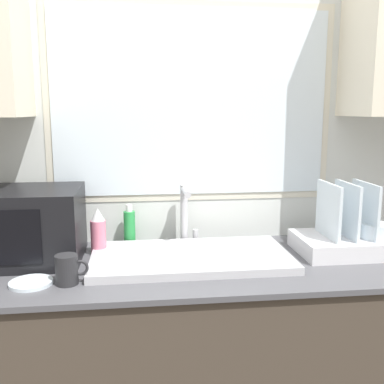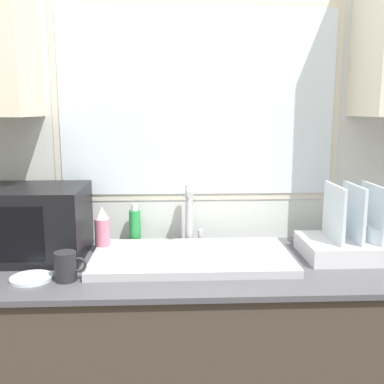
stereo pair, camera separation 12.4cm
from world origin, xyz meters
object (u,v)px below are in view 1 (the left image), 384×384
object	(u,v)px
spray_bottle	(98,233)
mug_near_sink	(67,270)
faucet	(185,210)
microwave	(20,225)
dish_rack	(348,237)
soap_bottle	(130,227)

from	to	relation	value
spray_bottle	mug_near_sink	bearing A→B (deg)	-104.32
faucet	microwave	size ratio (longest dim) A/B	0.56
dish_rack	mug_near_sink	xyz separation A→B (m)	(-1.08, -0.21, -0.01)
faucet	soap_bottle	distance (m)	0.25
faucet	mug_near_sink	world-z (taller)	faucet
microwave	mug_near_sink	distance (m)	0.36
faucet	microwave	distance (m)	0.67
microwave	spray_bottle	bearing A→B (deg)	6.67
faucet	spray_bottle	world-z (taller)	faucet
microwave	soap_bottle	distance (m)	0.45
microwave	mug_near_sink	xyz separation A→B (m)	(0.21, -0.27, -0.09)
dish_rack	soap_bottle	bearing A→B (deg)	165.81
microwave	dish_rack	bearing A→B (deg)	-2.87
faucet	dish_rack	xyz separation A→B (m)	(0.64, -0.20, -0.09)
faucet	mug_near_sink	distance (m)	0.60
faucet	soap_bottle	size ratio (longest dim) A/B	1.46
microwave	mug_near_sink	bearing A→B (deg)	-51.79
microwave	spray_bottle	size ratio (longest dim) A/B	2.41
microwave	spray_bottle	distance (m)	0.30
spray_bottle	soap_bottle	size ratio (longest dim) A/B	1.08
spray_bottle	mug_near_sink	distance (m)	0.32
dish_rack	faucet	bearing A→B (deg)	163.09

